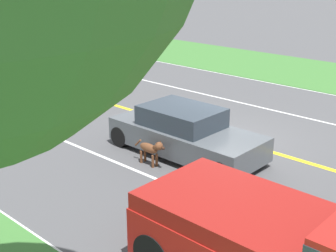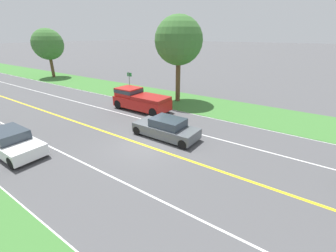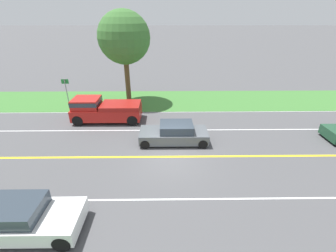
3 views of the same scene
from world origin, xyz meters
name	(u,v)px [view 1 (image 1 of 3)]	position (x,y,z in m)	size (l,w,h in m)	color
ground_plane	(231,140)	(0.00, 0.00, 0.00)	(400.00, 400.00, 0.00)	#4C4C4F
centre_divider_line	(231,140)	(0.00, 0.00, 0.00)	(0.18, 160.00, 0.01)	yellow
lane_edge_line_right	(29,233)	(7.00, 0.00, 0.00)	(0.14, 160.00, 0.01)	white
lane_edge_line_left	(331,94)	(-7.00, 0.00, 0.00)	(0.14, 160.00, 0.01)	white
lane_dash_same_dir	(151,177)	(3.50, 0.00, 0.00)	(0.10, 160.00, 0.01)	white
lane_dash_oncoming	(288,114)	(-3.50, 0.00, 0.00)	(0.10, 160.00, 0.01)	white
ego_car	(185,133)	(1.79, -0.33, 0.63)	(1.86, 4.47, 1.36)	#51565B
dog	(151,149)	(2.98, -0.49, 0.48)	(0.23, 1.13, 0.77)	brown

